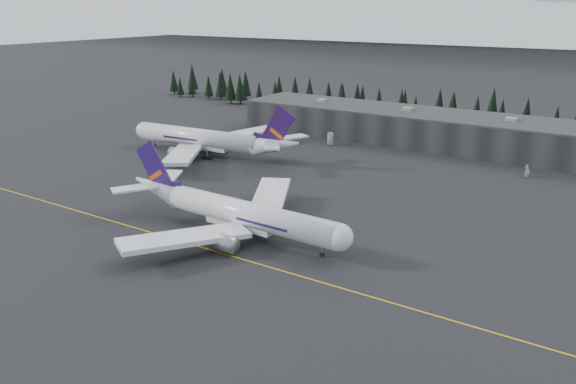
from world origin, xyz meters
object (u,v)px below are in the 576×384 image
Objects in this scene: terminal at (431,128)px; gse_vehicle_a at (331,143)px; jet_main at (232,211)px; gse_vehicle_b at (527,175)px; jet_parked at (211,140)px.

terminal reaches higher than gse_vehicle_a.
jet_main is at bearing -76.62° from gse_vehicle_a.
terminal reaches higher than gse_vehicle_b.
gse_vehicle_a is at bearing -131.97° from jet_parked.
gse_vehicle_b is at bearing -3.76° from gse_vehicle_a.
jet_main is 102.27m from gse_vehicle_b.
jet_parked reaches higher than gse_vehicle_b.
gse_vehicle_b is (51.45, 88.25, -4.82)m from jet_main.
jet_parked is 13.38× the size of gse_vehicle_a.
terminal is at bearing -132.38° from gse_vehicle_b.
gse_vehicle_a reaches higher than gse_vehicle_b.
terminal is at bearing 86.65° from jet_main.
jet_main reaches higher than gse_vehicle_b.
gse_vehicle_b is at bearing 60.95° from jet_main.
jet_main is (-9.20, -115.88, -0.76)m from terminal.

